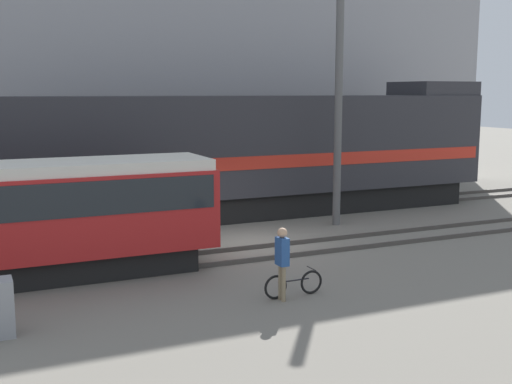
{
  "coord_description": "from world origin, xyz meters",
  "views": [
    {
      "loc": [
        -8.21,
        -19.04,
        4.98
      ],
      "look_at": [
        0.17,
        -0.5,
        1.8
      ],
      "focal_mm": 45.0,
      "sensor_mm": 36.0,
      "label": 1
    }
  ],
  "objects": [
    {
      "name": "track_near",
      "position": [
        0.0,
        -1.5,
        0.07
      ],
      "size": [
        60.0,
        1.51,
        0.14
      ],
      "color": "#47423D",
      "rests_on": "ground"
    },
    {
      "name": "freight_locomotive",
      "position": [
        2.64,
        4.35,
        2.53
      ],
      "size": [
        20.22,
        3.04,
        5.43
      ],
      "color": "black",
      "rests_on": "ground"
    },
    {
      "name": "bicycle",
      "position": [
        -1.11,
        -5.57,
        0.31
      ],
      "size": [
        1.6,
        0.44,
        0.67
      ],
      "color": "black",
      "rests_on": "ground"
    },
    {
      "name": "ground_plane",
      "position": [
        0.0,
        0.0,
        0.0
      ],
      "size": [
        120.0,
        120.0,
        0.0
      ],
      "primitive_type": "plane",
      "color": "slate"
    },
    {
      "name": "building_backdrop",
      "position": [
        0.0,
        12.54,
        7.38
      ],
      "size": [
        36.93,
        6.0,
        14.75
      ],
      "color": "#99999E",
      "rests_on": "ground"
    },
    {
      "name": "person",
      "position": [
        -1.51,
        -5.73,
        1.1
      ],
      "size": [
        0.24,
        0.36,
        1.79
      ],
      "color": "#8C7A5B",
      "rests_on": "ground"
    },
    {
      "name": "utility_pole_left",
      "position": [
        4.38,
        1.42,
        4.58
      ],
      "size": [
        0.29,
        0.29,
        9.17
      ],
      "color": "#595959",
      "rests_on": "ground"
    },
    {
      "name": "streetcar",
      "position": [
        -6.69,
        -1.5,
        1.8
      ],
      "size": [
        9.51,
        2.54,
        3.15
      ],
      "color": "black",
      "rests_on": "ground"
    },
    {
      "name": "track_far",
      "position": [
        0.0,
        4.35,
        0.07
      ],
      "size": [
        60.0,
        1.51,
        0.14
      ],
      "color": "#47423D",
      "rests_on": "ground"
    }
  ]
}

